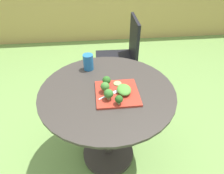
{
  "coord_description": "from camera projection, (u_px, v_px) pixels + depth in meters",
  "views": [
    {
      "loc": [
        -0.08,
        -1.04,
        1.55
      ],
      "look_at": [
        0.03,
        -0.03,
        0.77
      ],
      "focal_mm": 31.7,
      "sensor_mm": 36.0,
      "label": 1
    }
  ],
  "objects": [
    {
      "name": "fork",
      "position": [
        111.0,
        94.0,
        1.27
      ],
      "size": [
        0.14,
        0.09,
        0.0
      ],
      "color": "silver",
      "rests_on": "salad_plate"
    },
    {
      "name": "lettuce_mound",
      "position": [
        124.0,
        90.0,
        1.27
      ],
      "size": [
        0.09,
        0.12,
        0.04
      ],
      "primitive_type": "ellipsoid",
      "color": "#519338",
      "rests_on": "salad_plate"
    },
    {
      "name": "bamboo_fence",
      "position": [
        95.0,
        6.0,
        3.37
      ],
      "size": [
        8.0,
        0.08,
        1.21
      ],
      "primitive_type": "cube",
      "color": "tan",
      "rests_on": "ground_plane"
    },
    {
      "name": "broccoli_floret_1",
      "position": [
        119.0,
        99.0,
        1.18
      ],
      "size": [
        0.05,
        0.05,
        0.06
      ],
      "color": "#99B770",
      "rests_on": "salad_plate"
    },
    {
      "name": "broccoli_floret_3",
      "position": [
        109.0,
        94.0,
        1.21
      ],
      "size": [
        0.06,
        0.06,
        0.07
      ],
      "color": "#99B770",
      "rests_on": "salad_plate"
    },
    {
      "name": "broccoli_floret_0",
      "position": [
        105.0,
        87.0,
        1.26
      ],
      "size": [
        0.06,
        0.06,
        0.07
      ],
      "color": "#99B770",
      "rests_on": "salad_plate"
    },
    {
      "name": "cucumber_slice_0",
      "position": [
        117.0,
        83.0,
        1.36
      ],
      "size": [
        0.05,
        0.05,
        0.01
      ],
      "primitive_type": "cylinder",
      "color": "#8EB766",
      "rests_on": "salad_plate"
    },
    {
      "name": "broccoli_floret_2",
      "position": [
        107.0,
        80.0,
        1.32
      ],
      "size": [
        0.06,
        0.06,
        0.07
      ],
      "color": "#99B770",
      "rests_on": "salad_plate"
    },
    {
      "name": "patio_chair",
      "position": [
        124.0,
        52.0,
        2.2
      ],
      "size": [
        0.45,
        0.45,
        0.9
      ],
      "color": "black",
      "rests_on": "ground_plane"
    },
    {
      "name": "drinking_glass",
      "position": [
        88.0,
        63.0,
        1.5
      ],
      "size": [
        0.08,
        0.08,
        0.12
      ],
      "color": "#236BA8",
      "rests_on": "patio_table"
    },
    {
      "name": "salad_plate",
      "position": [
        117.0,
        93.0,
        1.29
      ],
      "size": [
        0.28,
        0.28,
        0.01
      ],
      "primitive_type": "cube",
      "color": "#AD3323",
      "rests_on": "patio_table"
    },
    {
      "name": "patio_table",
      "position": [
        108.0,
        117.0,
        1.49
      ],
      "size": [
        0.92,
        0.92,
        0.73
      ],
      "color": "#38332D",
      "rests_on": "ground_plane"
    },
    {
      "name": "ground_plane",
      "position": [
        108.0,
        154.0,
        1.77
      ],
      "size": [
        12.0,
        12.0,
        0.0
      ],
      "primitive_type": "plane",
      "color": "#70994C"
    }
  ]
}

